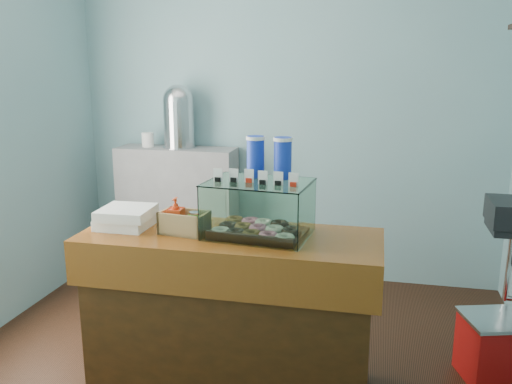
% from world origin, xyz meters
% --- Properties ---
extents(ground, '(3.50, 3.50, 0.00)m').
position_xyz_m(ground, '(0.00, 0.00, 0.00)').
color(ground, black).
rests_on(ground, ground).
extents(room_shell, '(3.54, 3.04, 2.82)m').
position_xyz_m(room_shell, '(0.03, 0.01, 1.71)').
color(room_shell, '#77A4AE').
rests_on(room_shell, ground).
extents(counter, '(1.60, 0.60, 0.90)m').
position_xyz_m(counter, '(0.00, -0.25, 0.46)').
color(counter, '#44240D').
rests_on(counter, ground).
extents(back_shelf, '(1.00, 0.32, 1.10)m').
position_xyz_m(back_shelf, '(-0.90, 1.32, 0.55)').
color(back_shelf, gray).
rests_on(back_shelf, ground).
extents(display_case, '(0.57, 0.44, 0.51)m').
position_xyz_m(display_case, '(0.15, -0.20, 1.07)').
color(display_case, '#381A10').
rests_on(display_case, counter).
extents(condiment_crate, '(0.27, 0.18, 0.19)m').
position_xyz_m(condiment_crate, '(-0.25, -0.28, 0.97)').
color(condiment_crate, tan).
rests_on(condiment_crate, counter).
extents(pastry_boxes, '(0.29, 0.29, 0.11)m').
position_xyz_m(pastry_boxes, '(-0.60, -0.24, 0.96)').
color(pastry_boxes, white).
rests_on(pastry_boxes, counter).
extents(coffee_urn, '(0.28, 0.28, 0.52)m').
position_xyz_m(coffee_urn, '(-0.87, 1.32, 1.37)').
color(coffee_urn, silver).
rests_on(coffee_urn, back_shelf).
extents(red_cooler, '(0.51, 0.44, 0.38)m').
position_xyz_m(red_cooler, '(1.49, 0.17, 0.19)').
color(red_cooler, red).
rests_on(red_cooler, ground).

